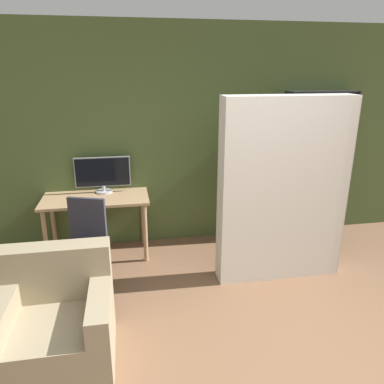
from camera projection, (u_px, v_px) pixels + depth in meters
wall_back at (210, 137)px, 4.71m from camera, size 8.00×0.06×2.70m
desk at (96, 206)px, 4.37m from camera, size 1.22×0.61×0.74m
monitor at (103, 173)px, 4.46m from camera, size 0.65×0.20×0.43m
office_chair at (84, 254)px, 3.80m from camera, size 0.56×0.56×0.92m
bookshelf at (306, 167)px, 4.92m from camera, size 0.87×0.27×1.90m
mattress_near at (283, 191)px, 3.84m from camera, size 1.33×0.28×1.93m
armchair at (56, 323)px, 2.84m from camera, size 0.85×0.80×0.85m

